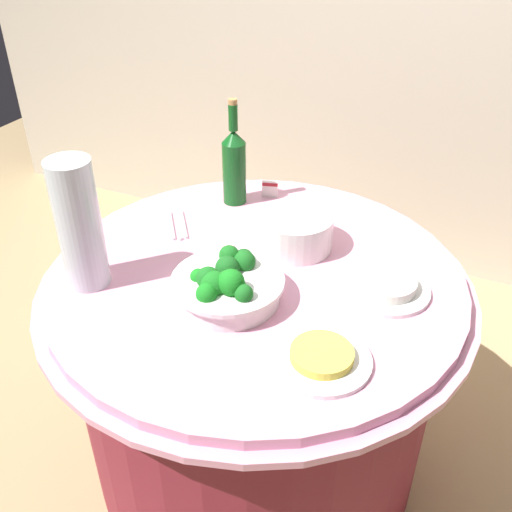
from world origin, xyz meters
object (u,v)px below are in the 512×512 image
(wine_bottle, at_px, (234,164))
(broccoli_bowl, at_px, (227,285))
(food_plate_fried_egg, at_px, (322,358))
(food_plate_rice, at_px, (387,286))
(decorative_fruit_vase, at_px, (80,232))
(serving_tongs, at_px, (178,226))
(plate_stack, at_px, (295,231))
(label_placard_front, at_px, (270,188))

(wine_bottle, bearing_deg, broccoli_bowl, -65.38)
(food_plate_fried_egg, bearing_deg, food_plate_rice, 78.29)
(wine_bottle, height_order, food_plate_rice, wine_bottle)
(decorative_fruit_vase, relative_size, serving_tongs, 2.20)
(serving_tongs, xyz_separation_m, food_plate_fried_egg, (0.58, -0.36, 0.01))
(broccoli_bowl, xyz_separation_m, serving_tongs, (-0.29, 0.25, -0.04))
(plate_stack, distance_m, serving_tongs, 0.36)
(food_plate_rice, xyz_separation_m, label_placard_front, (-0.47, 0.35, 0.02))
(decorative_fruit_vase, xyz_separation_m, food_plate_fried_egg, (0.65, -0.03, -0.14))
(decorative_fruit_vase, bearing_deg, food_plate_rice, 21.53)
(serving_tongs, xyz_separation_m, label_placard_front, (0.17, 0.29, 0.03))
(broccoli_bowl, relative_size, food_plate_rice, 1.27)
(broccoli_bowl, height_order, plate_stack, broccoli_bowl)
(serving_tongs, xyz_separation_m, food_plate_rice, (0.64, -0.05, 0.01))
(wine_bottle, relative_size, food_plate_fried_egg, 1.53)
(serving_tongs, relative_size, food_plate_rice, 0.70)
(serving_tongs, relative_size, food_plate_fried_egg, 0.70)
(broccoli_bowl, distance_m, decorative_fruit_vase, 0.38)
(serving_tongs, bearing_deg, plate_stack, 7.63)
(plate_stack, height_order, serving_tongs, plate_stack)
(broccoli_bowl, xyz_separation_m, decorative_fruit_vase, (-0.36, -0.08, 0.10))
(broccoli_bowl, relative_size, plate_stack, 1.33)
(wine_bottle, bearing_deg, label_placard_front, 40.15)
(plate_stack, height_order, label_placard_front, plate_stack)
(broccoli_bowl, relative_size, label_placard_front, 5.09)
(plate_stack, xyz_separation_m, decorative_fruit_vase, (-0.42, -0.38, 0.10))
(label_placard_front, bearing_deg, decorative_fruit_vase, -110.68)
(plate_stack, bearing_deg, food_plate_rice, -19.12)
(decorative_fruit_vase, distance_m, serving_tongs, 0.37)
(label_placard_front, bearing_deg, food_plate_fried_egg, -57.95)
(plate_stack, distance_m, food_plate_rice, 0.31)
(food_plate_rice, relative_size, food_plate_fried_egg, 1.00)
(serving_tongs, height_order, label_placard_front, label_placard_front)
(broccoli_bowl, distance_m, food_plate_rice, 0.40)
(label_placard_front, bearing_deg, plate_stack, -53.03)
(wine_bottle, bearing_deg, food_plate_fried_egg, -49.19)
(food_plate_fried_egg, bearing_deg, wine_bottle, 130.81)
(food_plate_fried_egg, bearing_deg, plate_stack, 118.82)
(wine_bottle, height_order, label_placard_front, wine_bottle)
(plate_stack, relative_size, food_plate_rice, 0.95)
(broccoli_bowl, distance_m, serving_tongs, 0.39)
(wine_bottle, distance_m, decorative_fruit_vase, 0.57)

